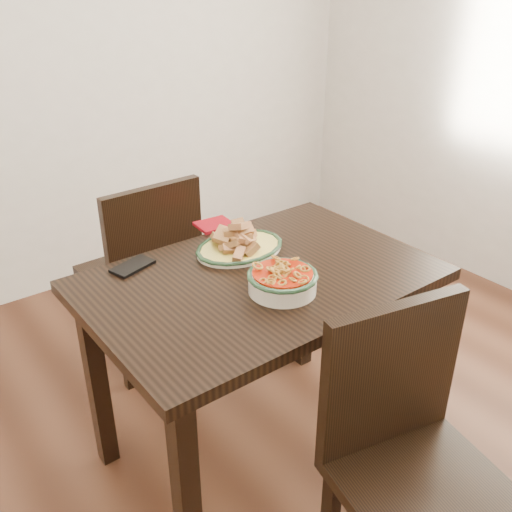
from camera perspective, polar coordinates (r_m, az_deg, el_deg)
floor at (r=2.30m, az=4.08°, el=-18.67°), size 3.50×3.50×0.00m
wall_back at (r=3.14m, az=-17.90°, el=19.68°), size 3.50×0.10×2.60m
dining_table at (r=1.90m, az=0.37°, el=-4.76°), size 1.11×0.74×0.75m
chair_far at (r=2.47m, az=-11.00°, el=-1.06°), size 0.43×0.43×0.89m
chair_near at (r=1.65m, az=15.02°, el=-18.15°), size 0.50×0.50×0.89m
fish_plate at (r=1.98m, az=-1.65°, el=1.70°), size 0.32×0.25×0.11m
noodle_bowl at (r=1.73m, az=2.66°, el=-2.28°), size 0.22×0.22×0.08m
smartphone at (r=1.93m, az=-12.23°, el=-1.00°), size 0.16×0.11×0.01m
napkin at (r=2.19m, az=-4.18°, el=3.15°), size 0.14×0.12×0.01m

